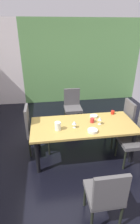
{
  "coord_description": "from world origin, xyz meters",
  "views": [
    {
      "loc": [
        -0.33,
        -2.82,
        2.37
      ],
      "look_at": [
        0.14,
        0.29,
        0.85
      ],
      "focal_mm": 28.0,
      "sensor_mm": 36.0,
      "label": 1
    }
  ],
  "objects_px": {
    "dining_table": "(83,128)",
    "chair_right_far": "(123,121)",
    "chair_head_near": "(106,194)",
    "wine_glass_west": "(74,123)",
    "serving_bowl_near_window": "(94,116)",
    "cup_near_shelf": "(113,112)",
    "wine_glass_corner": "(100,119)",
    "cup_south": "(92,120)",
    "serving_bowl_right": "(93,131)",
    "chair_head_far": "(73,105)",
    "chair_left_far": "(34,128)",
    "pitcher_north": "(58,126)",
    "chair_right_near": "(137,137)"
  },
  "relations": [
    {
      "from": "serving_bowl_right",
      "to": "cup_near_shelf",
      "type": "bearing_deg",
      "value": 45.8
    },
    {
      "from": "wine_glass_corner",
      "to": "cup_south",
      "type": "relative_size",
      "value": 1.76
    },
    {
      "from": "chair_right_far",
      "to": "chair_right_near",
      "type": "height_order",
      "value": "chair_right_near"
    },
    {
      "from": "chair_head_far",
      "to": "cup_near_shelf",
      "type": "relative_size",
      "value": 12.43
    },
    {
      "from": "serving_bowl_near_window",
      "to": "cup_near_shelf",
      "type": "bearing_deg",
      "value": 9.75
    },
    {
      "from": "chair_right_far",
      "to": "chair_left_far",
      "type": "xyz_separation_m",
      "value": [
        -1.89,
        -0.0,
        0.0
      ]
    },
    {
      "from": "chair_left_far",
      "to": "wine_glass_west",
      "type": "relative_size",
      "value": 7.42
    },
    {
      "from": "serving_bowl_near_window",
      "to": "chair_right_far",
      "type": "bearing_deg",
      "value": 3.45
    },
    {
      "from": "dining_table",
      "to": "wine_glass_corner",
      "type": "distance_m",
      "value": 0.36
    },
    {
      "from": "chair_head_near",
      "to": "wine_glass_west",
      "type": "relative_size",
      "value": 6.87
    },
    {
      "from": "chair_left_far",
      "to": "pitcher_north",
      "type": "height_order",
      "value": "chair_left_far"
    },
    {
      "from": "chair_head_far",
      "to": "cup_near_shelf",
      "type": "height_order",
      "value": "chair_head_far"
    },
    {
      "from": "chair_head_near",
      "to": "serving_bowl_near_window",
      "type": "height_order",
      "value": "chair_head_near"
    },
    {
      "from": "serving_bowl_near_window",
      "to": "dining_table",
      "type": "bearing_deg",
      "value": -135.45
    },
    {
      "from": "chair_head_near",
      "to": "chair_left_far",
      "type": "bearing_deg",
      "value": 118.74
    },
    {
      "from": "serving_bowl_right",
      "to": "cup_near_shelf",
      "type": "xyz_separation_m",
      "value": [
        0.6,
        0.62,
        0.01
      ]
    },
    {
      "from": "chair_right_far",
      "to": "serving_bowl_near_window",
      "type": "xyz_separation_m",
      "value": [
        -0.67,
        -0.04,
        0.2
      ]
    },
    {
      "from": "dining_table",
      "to": "wine_glass_corner",
      "type": "height_order",
      "value": "wine_glass_corner"
    },
    {
      "from": "dining_table",
      "to": "wine_glass_corner",
      "type": "xyz_separation_m",
      "value": [
        0.3,
        -0.04,
        0.19
      ]
    },
    {
      "from": "chair_head_near",
      "to": "cup_near_shelf",
      "type": "relative_size",
      "value": 12.37
    },
    {
      "from": "cup_south",
      "to": "serving_bowl_right",
      "type": "bearing_deg",
      "value": -104.1
    },
    {
      "from": "cup_near_shelf",
      "to": "cup_south",
      "type": "height_order",
      "value": "cup_south"
    },
    {
      "from": "chair_right_near",
      "to": "cup_near_shelf",
      "type": "xyz_separation_m",
      "value": [
        -0.24,
        0.65,
        0.21
      ]
    },
    {
      "from": "chair_right_near",
      "to": "cup_near_shelf",
      "type": "distance_m",
      "value": 0.73
    },
    {
      "from": "chair_head_far",
      "to": "pitcher_north",
      "type": "height_order",
      "value": "chair_head_far"
    },
    {
      "from": "dining_table",
      "to": "chair_head_far",
      "type": "bearing_deg",
      "value": 89.24
    },
    {
      "from": "chair_right_far",
      "to": "chair_right_near",
      "type": "relative_size",
      "value": 1.0
    },
    {
      "from": "wine_glass_corner",
      "to": "serving_bowl_near_window",
      "type": "bearing_deg",
      "value": 94.79
    },
    {
      "from": "chair_right_far",
      "to": "dining_table",
      "type": "bearing_deg",
      "value": 108.15
    },
    {
      "from": "wine_glass_corner",
      "to": "serving_bowl_near_window",
      "type": "relative_size",
      "value": 0.94
    },
    {
      "from": "dining_table",
      "to": "serving_bowl_right",
      "type": "relative_size",
      "value": 11.07
    },
    {
      "from": "dining_table",
      "to": "chair_right_far",
      "type": "distance_m",
      "value": 1.0
    },
    {
      "from": "cup_near_shelf",
      "to": "serving_bowl_near_window",
      "type": "bearing_deg",
      "value": -170.25
    },
    {
      "from": "chair_left_far",
      "to": "cup_near_shelf",
      "type": "relative_size",
      "value": 13.37
    },
    {
      "from": "chair_head_far",
      "to": "wine_glass_corner",
      "type": "height_order",
      "value": "chair_head_far"
    },
    {
      "from": "wine_glass_corner",
      "to": "serving_bowl_right",
      "type": "bearing_deg",
      "value": -129.41
    },
    {
      "from": "chair_head_far",
      "to": "chair_right_far",
      "type": "bearing_deg",
      "value": 130.8
    },
    {
      "from": "wine_glass_corner",
      "to": "wine_glass_west",
      "type": "height_order",
      "value": "wine_glass_corner"
    },
    {
      "from": "dining_table",
      "to": "chair_left_far",
      "type": "xyz_separation_m",
      "value": [
        -0.94,
        0.31,
        -0.09
      ]
    },
    {
      "from": "serving_bowl_right",
      "to": "chair_left_far",
      "type": "bearing_deg",
      "value": 150.64
    },
    {
      "from": "serving_bowl_right",
      "to": "cup_south",
      "type": "height_order",
      "value": "cup_south"
    },
    {
      "from": "chair_left_far",
      "to": "wine_glass_corner",
      "type": "distance_m",
      "value": 1.32
    },
    {
      "from": "serving_bowl_near_window",
      "to": "cup_near_shelf",
      "type": "height_order",
      "value": "cup_near_shelf"
    },
    {
      "from": "chair_head_far",
      "to": "wine_glass_west",
      "type": "bearing_deg",
      "value": 81.87
    },
    {
      "from": "dining_table",
      "to": "chair_right_near",
      "type": "distance_m",
      "value": 1.0
    },
    {
      "from": "chair_head_far",
      "to": "chair_right_near",
      "type": "height_order",
      "value": "chair_right_near"
    },
    {
      "from": "serving_bowl_right",
      "to": "pitcher_north",
      "type": "height_order",
      "value": "pitcher_north"
    },
    {
      "from": "wine_glass_west",
      "to": "chair_left_far",
      "type": "bearing_deg",
      "value": 152.18
    },
    {
      "from": "chair_head_far",
      "to": "wine_glass_corner",
      "type": "relative_size",
      "value": 6.32
    },
    {
      "from": "chair_head_near",
      "to": "chair_left_far",
      "type": "height_order",
      "value": "chair_left_far"
    }
  ]
}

